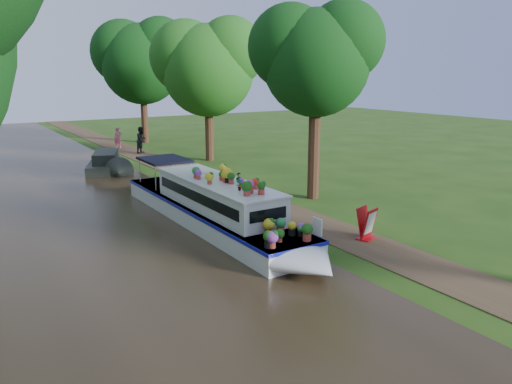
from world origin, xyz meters
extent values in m
plane|color=#203E0F|center=(0.00, 0.00, 0.00)|extent=(100.00, 100.00, 0.00)
cube|color=black|center=(-6.00, 0.00, 0.01)|extent=(10.00, 100.00, 0.02)
cube|color=#42301E|center=(1.20, 0.00, 0.01)|extent=(2.20, 100.00, 0.03)
cube|color=silver|center=(-2.25, 2.10, 0.40)|extent=(2.20, 12.00, 0.75)
cube|color=#101493|center=(-2.25, 2.10, 0.71)|extent=(2.24, 12.04, 0.12)
cube|color=silver|center=(-2.25, 1.30, 1.29)|extent=(1.80, 7.00, 1.05)
cube|color=silver|center=(-2.25, 1.30, 1.85)|extent=(1.90, 7.10, 0.06)
cube|color=black|center=(-1.34, 1.30, 1.37)|extent=(0.03, 6.40, 0.38)
cube|color=black|center=(-3.16, 1.30, 1.37)|extent=(0.03, 6.40, 0.38)
cube|color=black|center=(-2.25, 6.40, 1.92)|extent=(1.90, 2.40, 0.10)
cube|color=white|center=(-1.10, -3.30, 1.07)|extent=(0.04, 0.45, 0.55)
imported|color=#174A13|center=(-2.41, -0.65, 2.09)|extent=(0.27, 0.23, 0.42)
imported|color=#174A13|center=(-1.69, 0.60, 2.06)|extent=(0.21, 0.21, 0.35)
cylinder|color=black|center=(3.80, 3.00, 2.27)|extent=(0.56, 0.56, 4.55)
sphere|color=black|center=(3.80, 3.00, 6.23)|extent=(4.80, 4.80, 4.80)
sphere|color=black|center=(4.76, 2.28, 7.19)|extent=(3.60, 3.60, 3.60)
sphere|color=black|center=(2.96, 3.84, 6.95)|extent=(3.84, 3.84, 3.84)
cylinder|color=black|center=(4.50, 15.00, 1.92)|extent=(0.56, 0.56, 3.85)
sphere|color=#174A13|center=(4.50, 15.00, 5.95)|extent=(6.00, 6.00, 6.00)
sphere|color=#174A13|center=(5.70, 14.10, 7.15)|extent=(4.50, 4.50, 4.50)
sphere|color=#174A13|center=(3.45, 16.05, 6.85)|extent=(4.80, 4.80, 4.80)
cylinder|color=black|center=(4.00, 26.00, 2.10)|extent=(0.56, 0.56, 4.20)
sphere|color=black|center=(4.00, 26.00, 6.51)|extent=(6.60, 6.60, 6.60)
sphere|color=black|center=(5.32, 25.01, 7.83)|extent=(4.95, 4.95, 4.95)
sphere|color=black|center=(2.85, 27.16, 7.50)|extent=(5.28, 5.28, 5.28)
cube|color=black|center=(-2.48, 15.66, 0.28)|extent=(3.45, 5.48, 0.52)
cube|color=black|center=(-2.48, 15.22, 0.85)|extent=(2.33, 3.32, 0.61)
cube|color=#AE0C11|center=(1.57, -2.80, 0.05)|extent=(0.76, 0.68, 0.03)
cube|color=#AE0C11|center=(1.57, -2.94, 0.60)|extent=(0.77, 0.49, 1.13)
cube|color=#AE0C11|center=(1.57, -2.66, 0.60)|extent=(0.77, 0.49, 1.13)
cube|color=white|center=(1.57, -2.98, 0.66)|extent=(0.58, 0.35, 0.79)
imported|color=#C14F8B|center=(0.89, 23.61, 0.86)|extent=(0.68, 0.53, 1.65)
imported|color=black|center=(1.67, 20.42, 1.00)|extent=(1.19, 1.14, 1.93)
imported|color=#1B5C1E|center=(-0.60, -0.54, 0.19)|extent=(0.37, 0.34, 0.37)
camera|label=1|loc=(-10.85, -15.01, 5.82)|focal=35.00mm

